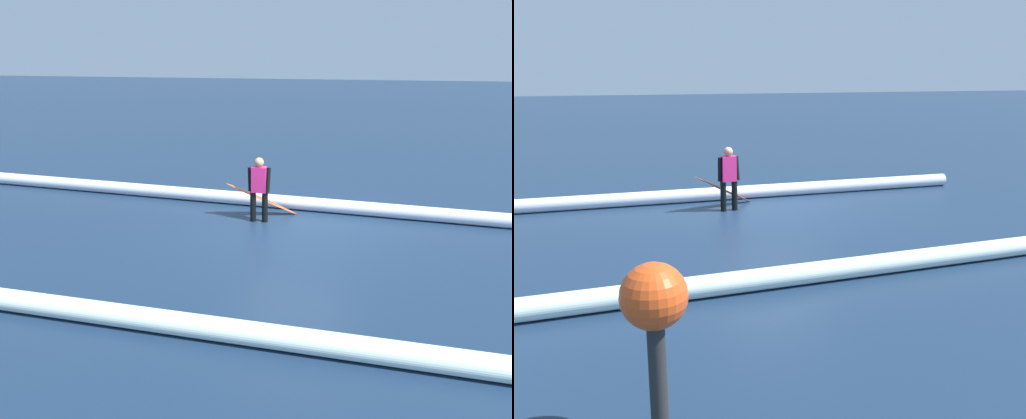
# 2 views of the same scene
# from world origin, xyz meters

# --- Properties ---
(ground_plane) EXTENTS (152.86, 152.86, 0.00)m
(ground_plane) POSITION_xyz_m (0.00, 0.00, 0.00)
(ground_plane) COLOR #182C45
(surfer) EXTENTS (0.52, 0.23, 1.52)m
(surfer) POSITION_xyz_m (0.96, -0.44, 0.85)
(surfer) COLOR black
(surfer) RESTS_ON ground_plane
(surfboard) EXTENTS (1.71, 1.02, 0.89)m
(surfboard) POSITION_xyz_m (0.99, -0.86, 0.43)
(surfboard) COLOR #E55926
(surfboard) RESTS_ON ground_plane
(channel_buoy) EXTENTS (0.59, 0.59, 1.64)m
(channel_buoy) POSITION_xyz_m (3.80, 7.75, 1.25)
(channel_buoy) COLOR #262626
(channel_buoy) RESTS_ON ground_plane
(wave_crest_foreground) EXTENTS (16.43, 0.73, 0.34)m
(wave_crest_foreground) POSITION_xyz_m (2.45, -1.67, 0.17)
(wave_crest_foreground) COLOR white
(wave_crest_foreground) RESTS_ON ground_plane
(wave_crest_midground) EXTENTS (14.03, 0.59, 0.33)m
(wave_crest_midground) POSITION_xyz_m (-0.26, 4.61, 0.17)
(wave_crest_midground) COLOR white
(wave_crest_midground) RESTS_ON ground_plane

